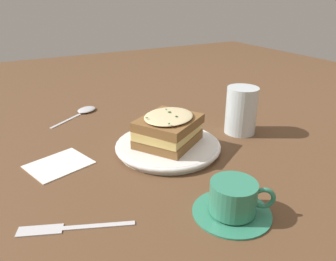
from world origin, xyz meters
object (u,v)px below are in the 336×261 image
at_px(fork, 62,228).
at_px(sandwich, 168,129).
at_px(napkin, 59,164).
at_px(teacup_with_saucer, 234,200).
at_px(water_glass, 241,110).
at_px(spoon, 84,111).
at_px(dinner_plate, 168,146).

bearing_deg(fork, sandwich, -38.22).
relative_size(sandwich, napkin, 1.44).
distance_m(teacup_with_saucer, water_glass, 0.33).
bearing_deg(teacup_with_saucer, spoon, 130.86).
bearing_deg(sandwich, water_glass, -179.17).
height_order(teacup_with_saucer, napkin, teacup_with_saucer).
distance_m(dinner_plate, fork, 0.31).
relative_size(dinner_plate, water_glass, 2.02).
relative_size(water_glass, fork, 0.69).
bearing_deg(spoon, sandwich, -19.45).
bearing_deg(fork, napkin, 11.53).
xyz_separation_m(fork, spoon, (-0.17, -0.48, 0.00)).
bearing_deg(fork, water_glass, -49.82).
distance_m(sandwich, spoon, 0.35).
bearing_deg(dinner_plate, teacup_with_saucer, 85.93).
distance_m(sandwich, napkin, 0.24).
relative_size(sandwich, water_glass, 1.45).
bearing_deg(water_glass, sandwich, 0.83).
xyz_separation_m(teacup_with_saucer, napkin, (0.21, -0.29, -0.02)).
distance_m(fork, napkin, 0.20).
relative_size(dinner_plate, sandwich, 1.39).
xyz_separation_m(dinner_plate, napkin, (0.23, -0.05, -0.01)).
bearing_deg(water_glass, spoon, -47.54).
relative_size(fork, spoon, 1.05).
distance_m(dinner_plate, sandwich, 0.04).
bearing_deg(dinner_plate, spoon, -73.91).
height_order(teacup_with_saucer, water_glass, water_glass).
xyz_separation_m(fork, napkin, (-0.04, -0.20, 0.00)).
bearing_deg(teacup_with_saucer, napkin, 158.66).
bearing_deg(napkin, dinner_plate, 167.88).
bearing_deg(napkin, fork, 79.54).
bearing_deg(fork, teacup_with_saucer, -88.64).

